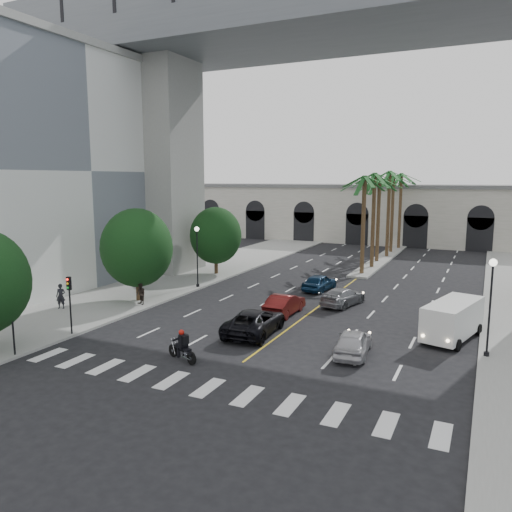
{
  "coord_description": "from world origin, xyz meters",
  "views": [
    {
      "loc": [
        11.12,
        -19.98,
        9.44
      ],
      "look_at": [
        -1.12,
        6.0,
        4.94
      ],
      "focal_mm": 35.0,
      "sensor_mm": 36.0,
      "label": 1
    }
  ],
  "objects": [
    {
      "name": "palm_e",
      "position": [
        -0.1,
        44.0,
        9.19
      ],
      "size": [
        3.2,
        3.2,
        10.4
      ],
      "color": "#47331E",
      "rests_on": "ground"
    },
    {
      "name": "car_e",
      "position": [
        -1.62,
        19.67,
        0.71
      ],
      "size": [
        2.18,
        4.35,
        1.42
      ],
      "primitive_type": "imported",
      "rotation": [
        0.0,
        0.0,
        3.02
      ],
      "color": "#102C4C",
      "rests_on": "ground"
    },
    {
      "name": "palm_f",
      "position": [
        0.2,
        48.0,
        9.46
      ],
      "size": [
        3.2,
        3.2,
        10.7
      ],
      "color": "#47331E",
      "rests_on": "ground"
    },
    {
      "name": "building_left",
      "position": [
        -27.0,
        12.0,
        10.31
      ],
      "size": [
        16.5,
        32.5,
        20.6
      ],
      "color": "silver",
      "rests_on": "ground"
    },
    {
      "name": "pedestrian_a",
      "position": [
        -16.44,
        5.59,
        1.05
      ],
      "size": [
        0.78,
        0.68,
        1.8
      ],
      "primitive_type": "imported",
      "rotation": [
        0.0,
        0.0,
        0.46
      ],
      "color": "black",
      "rests_on": "sidewalk_left"
    },
    {
      "name": "car_d",
      "position": [
        1.5,
        15.67,
        0.67
      ],
      "size": [
        2.82,
        4.89,
        1.33
      ],
      "primitive_type": "imported",
      "rotation": [
        0.0,
        0.0,
        2.92
      ],
      "color": "slate",
      "rests_on": "ground"
    },
    {
      "name": "cargo_van",
      "position": [
        9.49,
        10.58,
        1.26
      ],
      "size": [
        3.28,
        5.65,
        2.27
      ],
      "rotation": [
        0.0,
        0.0,
        -0.26
      ],
      "color": "silver",
      "rests_on": "ground"
    },
    {
      "name": "median",
      "position": [
        0.0,
        38.0,
        0.1
      ],
      "size": [
        2.0,
        24.0,
        0.2
      ],
      "primitive_type": "cube",
      "color": "gray",
      "rests_on": "ground"
    },
    {
      "name": "palm_a",
      "position": [
        0.0,
        28.0,
        9.1
      ],
      "size": [
        3.2,
        3.2,
        10.3
      ],
      "color": "#47331E",
      "rests_on": "ground"
    },
    {
      "name": "pier_building",
      "position": [
        0.0,
        55.0,
        4.27
      ],
      "size": [
        71.0,
        10.5,
        8.5
      ],
      "color": "silver",
      "rests_on": "ground"
    },
    {
      "name": "sidewalk_left",
      "position": [
        -15.0,
        15.0,
        0.07
      ],
      "size": [
        8.0,
        100.0,
        0.15
      ],
      "primitive_type": "cube",
      "color": "gray",
      "rests_on": "ground"
    },
    {
      "name": "traffic_signal_far",
      "position": [
        -11.3,
        1.5,
        2.51
      ],
      "size": [
        0.25,
        0.18,
        3.65
      ],
      "color": "black",
      "rests_on": "ground"
    },
    {
      "name": "lamp_post_left_far",
      "position": [
        -11.4,
        16.0,
        3.22
      ],
      "size": [
        0.4,
        0.4,
        5.35
      ],
      "color": "black",
      "rests_on": "ground"
    },
    {
      "name": "street_tree_mid",
      "position": [
        -13.0,
        10.0,
        4.21
      ],
      "size": [
        5.44,
        5.44,
        7.21
      ],
      "color": "#382616",
      "rests_on": "ground"
    },
    {
      "name": "lamp_post_right",
      "position": [
        11.4,
        8.0,
        3.22
      ],
      "size": [
        0.4,
        0.4,
        5.35
      ],
      "color": "black",
      "rests_on": "ground"
    },
    {
      "name": "street_tree_far",
      "position": [
        -13.0,
        22.0,
        3.9
      ],
      "size": [
        5.04,
        5.04,
        6.68
      ],
      "color": "#382616",
      "rests_on": "ground"
    },
    {
      "name": "palm_c",
      "position": [
        -0.2,
        36.0,
        8.91
      ],
      "size": [
        3.2,
        3.2,
        10.1
      ],
      "color": "#47331E",
      "rests_on": "ground"
    },
    {
      "name": "motorcycle_rider",
      "position": [
        -2.91,
        0.86,
        0.76
      ],
      "size": [
        2.21,
        0.98,
        1.68
      ],
      "rotation": [
        0.0,
        0.0,
        -0.37
      ],
      "color": "black",
      "rests_on": "ground"
    },
    {
      "name": "car_b",
      "position": [
        -1.5,
        11.46,
        0.73
      ],
      "size": [
        1.59,
        4.43,
        1.46
      ],
      "primitive_type": "imported",
      "rotation": [
        0.0,
        0.0,
        3.13
      ],
      "color": "#551111",
      "rests_on": "ground"
    },
    {
      "name": "car_c",
      "position": [
        -1.5,
        6.6,
        0.77
      ],
      "size": [
        2.92,
        5.7,
        1.54
      ],
      "primitive_type": "imported",
      "rotation": [
        0.0,
        0.0,
        3.21
      ],
      "color": "black",
      "rests_on": "ground"
    },
    {
      "name": "bridge",
      "position": [
        3.42,
        22.0,
        18.51
      ],
      "size": [
        75.0,
        13.0,
        26.0
      ],
      "color": "gray",
      "rests_on": "ground"
    },
    {
      "name": "ground",
      "position": [
        0.0,
        0.0,
        0.0
      ],
      "size": [
        140.0,
        140.0,
        0.0
      ],
      "primitive_type": "plane",
      "color": "black",
      "rests_on": "ground"
    },
    {
      "name": "car_a",
      "position": [
        4.87,
        5.53,
        0.71
      ],
      "size": [
        2.05,
        4.3,
        1.42
      ],
      "primitive_type": "imported",
      "rotation": [
        0.0,
        0.0,
        3.23
      ],
      "color": "#A7A6AB",
      "rests_on": "ground"
    },
    {
      "name": "pedestrian_b",
      "position": [
        -11.95,
        8.94,
        0.95
      ],
      "size": [
        0.96,
        0.87,
        1.61
      ],
      "primitive_type": "imported",
      "rotation": [
        0.0,
        0.0,
        -0.41
      ],
      "color": "black",
      "rests_on": "sidewalk_left"
    },
    {
      "name": "palm_b",
      "position": [
        0.1,
        32.0,
        9.37
      ],
      "size": [
        3.2,
        3.2,
        10.6
      ],
      "color": "#47331E",
      "rests_on": "ground"
    },
    {
      "name": "traffic_signal_near",
      "position": [
        -11.3,
        -2.5,
        2.51
      ],
      "size": [
        0.25,
        0.18,
        3.65
      ],
      "color": "black",
      "rests_on": "ground"
    },
    {
      "name": "palm_d",
      "position": [
        0.15,
        40.0,
        9.65
      ],
      "size": [
        3.2,
        3.2,
        10.9
      ],
      "color": "#47331E",
      "rests_on": "ground"
    }
  ]
}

